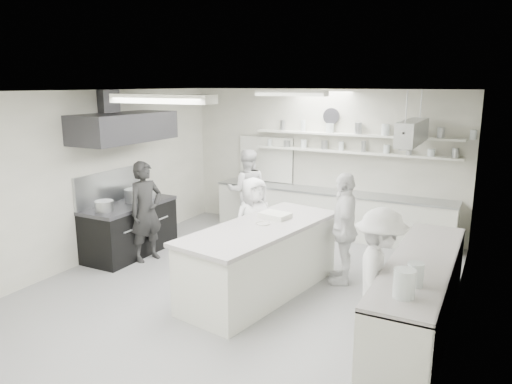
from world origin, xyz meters
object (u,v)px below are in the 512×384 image
at_px(stove, 130,230).
at_px(prep_island, 261,261).
at_px(right_counter, 419,298).
at_px(cook_stove, 146,211).
at_px(cook_back, 247,190).
at_px(back_counter, 329,213).

xyz_separation_m(stove, prep_island, (2.94, -0.43, 0.05)).
bearing_deg(right_counter, cook_stove, 174.11).
bearing_deg(cook_back, back_counter, 166.10).
bearing_deg(cook_back, prep_island, 91.60).
bearing_deg(back_counter, cook_back, -163.33).
bearing_deg(cook_stove, prep_island, -82.05).
height_order(right_counter, cook_back, cook_back).
bearing_deg(right_counter, prep_island, 175.83).
xyz_separation_m(stove, cook_back, (1.22, 2.30, 0.43)).
xyz_separation_m(back_counter, prep_island, (0.04, -3.23, 0.04)).
bearing_deg(back_counter, right_counter, -55.35).
relative_size(back_counter, prep_island, 1.83).
relative_size(right_counter, cook_back, 1.88).
distance_m(right_counter, prep_island, 2.31).
distance_m(back_counter, cook_back, 1.80).
bearing_deg(cook_stove, right_counter, -80.43).
height_order(stove, back_counter, back_counter).
height_order(back_counter, right_counter, right_counter).
relative_size(cook_stove, cook_back, 1.02).
distance_m(back_counter, cook_stove, 3.80).
relative_size(prep_island, cook_back, 1.55).
distance_m(stove, right_counter, 5.28).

